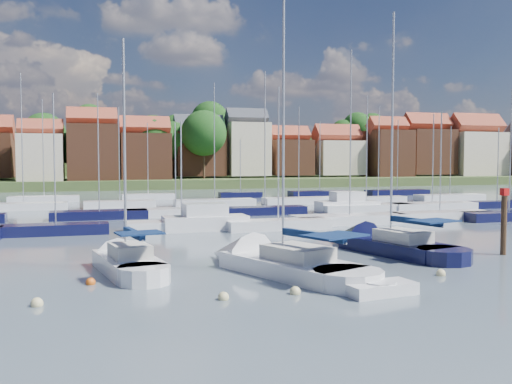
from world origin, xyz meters
name	(u,v)px	position (x,y,z in m)	size (l,w,h in m)	color
ground	(215,208)	(0.00, 40.00, 0.00)	(260.00, 260.00, 0.00)	#485661
sailboat_left	(124,262)	(-12.94, 4.73, 0.36)	(4.16, 9.93, 13.20)	silver
sailboat_centre	(270,263)	(-5.47, 2.30, 0.35)	(7.76, 12.77, 16.88)	silver
sailboat_navy	(380,245)	(3.36, 6.29, 0.35)	(5.93, 12.19, 16.31)	black
tender	(380,289)	(-2.58, -4.39, 0.26)	(3.32, 1.86, 0.68)	silver
timber_piling	(503,237)	(9.87, 2.68, 1.09)	(0.40, 0.40, 6.38)	#4C331E
buoy_a	(37,306)	(-16.80, -2.14, 0.00)	(0.50, 0.50, 0.50)	beige
buoy_b	(223,300)	(-9.35, -3.29, 0.00)	(0.47, 0.47, 0.47)	beige
buoy_c	(307,283)	(-4.78, -1.31, 0.00)	(0.53, 0.53, 0.53)	beige
buoy_d	(441,276)	(2.40, -1.66, 0.00)	(0.47, 0.47, 0.47)	beige
buoy_e	(382,253)	(3.00, 5.44, 0.00)	(0.47, 0.47, 0.47)	#D85914
buoy_g	(295,294)	(-6.10, -3.23, 0.00)	(0.49, 0.49, 0.49)	beige
buoy_h	(91,284)	(-14.68, 1.35, 0.00)	(0.46, 0.46, 0.46)	#D85914
marina_field	(241,208)	(1.91, 35.15, 0.43)	(79.62, 41.41, 15.93)	silver
far_shore_town	(149,164)	(2.23, 132.67, 4.61)	(212.46, 90.00, 22.27)	#425028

